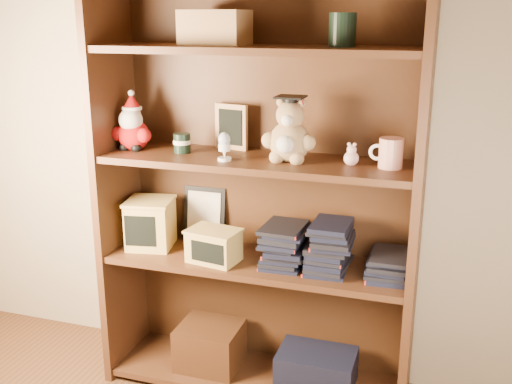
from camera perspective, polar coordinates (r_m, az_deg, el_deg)
bookcase at (r=2.28m, az=0.33°, el=-0.64°), size 1.20×0.35×1.60m
shelf_lower at (r=2.32m, az=0.00°, el=-6.70°), size 1.14×0.33×0.02m
shelf_upper at (r=2.20m, az=0.00°, el=2.94°), size 1.14×0.33×0.02m
santa_plush at (r=2.37m, az=-11.70°, el=6.04°), size 0.17×0.12×0.24m
teachers_tin at (r=2.29m, az=-7.05°, el=4.67°), size 0.07×0.07×0.07m
chalkboard_plaque at (r=2.33m, az=-2.36°, el=6.15°), size 0.14×0.09×0.18m
egg_cup at (r=2.14m, az=-3.03°, el=4.45°), size 0.05×0.05×0.10m
grad_teddy_bear at (r=2.13m, az=3.20°, el=5.34°), size 0.20×0.17×0.24m
pink_figurine at (r=2.11m, az=9.07°, el=3.38°), size 0.05×0.05×0.08m
teacher_mug at (r=2.09m, az=12.66°, el=3.64°), size 0.12×0.08×0.10m
certificate_frame at (r=2.49m, az=-4.93°, el=-2.08°), size 0.18×0.05×0.22m
treats_box at (r=2.45m, az=-10.02°, el=-2.92°), size 0.21×0.21×0.20m
pencils_box at (r=2.28m, az=-4.05°, el=-5.08°), size 0.21×0.17×0.13m
book_stack_left at (r=2.26m, az=2.79°, el=-4.89°), size 0.14×0.20×0.16m
book_stack_mid at (r=2.22m, az=7.13°, el=-5.17°), size 0.14×0.20×0.18m
book_stack_right at (r=2.21m, az=12.53°, el=-6.67°), size 0.14×0.20×0.10m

